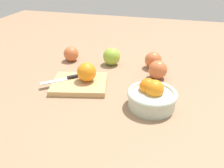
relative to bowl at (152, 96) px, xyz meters
The scene contains 9 objects.
ground_plane 0.24m from the bowl, 36.42° to the right, with size 2.40×2.40×0.00m, color #997556.
bowl is the anchor object (origin of this frame).
cutting_board 0.31m from the bowl, 13.04° to the right, with size 0.22×0.18×0.02m, color tan.
orange_on_board 0.29m from the bowl, 17.26° to the right, with size 0.08×0.08×0.08m, color orange.
knife 0.37m from the bowl, 10.71° to the right, with size 0.13×0.11×0.01m.
apple_front_right 0.39m from the bowl, 53.67° to the right, with size 0.08×0.08×0.08m, color #8EB738.
apple_front_right_2 0.54m from the bowl, 34.97° to the right, with size 0.07×0.07×0.07m, color #CC6638.
apple_front_left 0.23m from the bowl, 89.57° to the right, with size 0.08×0.08×0.08m, color #CC6638.
apple_front_left_2 0.33m from the bowl, 84.19° to the right, with size 0.08×0.08×0.08m, color #CC6638.
Camera 1 is at (-0.24, 0.86, 0.47)m, focal length 38.34 mm.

